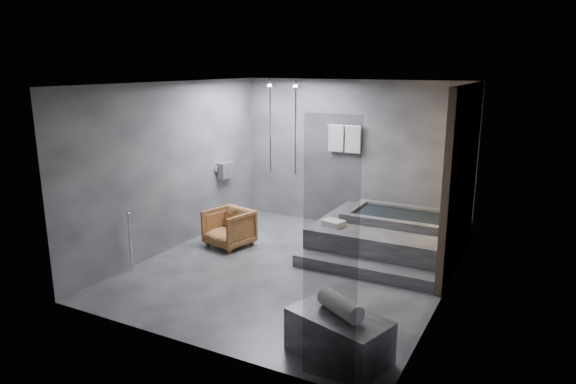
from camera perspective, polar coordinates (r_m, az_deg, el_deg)
The scene contains 7 objects.
room at distance 7.57m, azimuth 4.06°, elevation 3.81°, with size 5.00×5.04×2.82m.
tub_deck at distance 8.82m, azimuth 11.00°, elevation -4.88°, with size 2.20×2.00×0.50m, color #333336.
tub_step at distance 7.82m, azimuth 8.38°, elevation -8.51°, with size 2.20×0.36×0.18m, color #333336.
concrete_bench at distance 5.72m, azimuth 5.65°, elevation -15.62°, with size 1.07×0.59×0.48m, color #323235.
driftwood_chair at distance 8.92m, azimuth -6.57°, elevation -3.98°, with size 0.69×0.71×0.65m, color #4E2C13.
rolled_towel at distance 5.59m, azimuth 5.84°, elevation -12.43°, with size 0.20×0.20×0.57m, color silver.
deck_towel at distance 8.43m, azimuth 5.07°, elevation -3.44°, with size 0.34×0.25×0.09m, color silver.
Camera 1 is at (3.38, -6.58, 3.06)m, focal length 32.00 mm.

